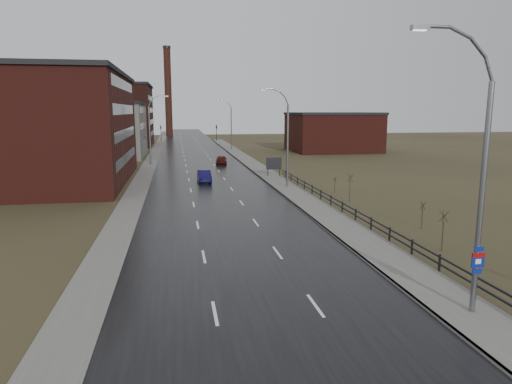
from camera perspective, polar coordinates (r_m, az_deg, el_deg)
name	(u,v)px	position (r m, az deg, el deg)	size (l,w,h in m)	color
ground	(287,357)	(17.68, 3.94, -19.90)	(320.00, 320.00, 0.00)	#2D2819
road	(200,165)	(75.45, -7.00, 3.34)	(14.00, 300.00, 0.06)	black
sidewalk_right	(287,189)	(52.09, 3.96, 0.43)	(3.20, 180.00, 0.18)	#595651
curb_right	(274,189)	(51.75, 2.32, 0.38)	(0.16, 180.00, 0.18)	slate
sidewalk_left	(149,166)	(75.49, -13.24, 3.17)	(2.40, 260.00, 0.12)	#595651
warehouse_near	(32,128)	(62.31, -26.18, 7.18)	(22.44, 28.56, 13.50)	#471914
warehouse_mid	(101,130)	(94.00, -18.77, 7.41)	(16.32, 20.40, 10.50)	slate
warehouse_far	(99,115)	(124.35, -19.05, 9.08)	(26.52, 24.48, 15.50)	#331611
building_right	(332,132)	(102.76, 9.54, 7.43)	(18.36, 16.32, 8.50)	#471914
smokestack	(168,91)	(164.99, -10.93, 12.25)	(2.70, 2.70, 30.70)	#331611
streetlight_main	(476,179)	(20.99, 25.84, 1.50)	(3.91, 0.29, 12.11)	slate
streetlight_right_mid	(285,137)	(52.38, 3.66, 6.82)	(3.36, 0.28, 11.35)	slate
streetlight_left	(151,129)	(77.00, -12.95, 7.63)	(3.36, 0.28, 11.35)	slate
streetlight_right_far	(230,124)	(105.60, -3.27, 8.47)	(3.36, 0.28, 11.35)	slate
guardrail	(359,215)	(36.91, 12.75, -2.85)	(0.10, 53.05, 1.10)	black
shrub_c	(443,229)	(31.39, 22.35, -4.35)	(0.62, 0.66, 2.64)	#382D23
shrub_d	(422,214)	(36.69, 20.07, -2.65)	(0.50, 0.53, 2.11)	#382D23
shrub_e	(350,187)	(45.60, 11.66, 0.62)	(0.65, 0.69, 2.78)	#382D23
shrub_f	(335,184)	(50.55, 9.84, 0.94)	(0.41, 0.43, 1.71)	#382D23
billboard	(274,164)	(61.40, 2.25, 3.51)	(2.10, 0.17, 2.68)	black
traffic_light_left	(161,126)	(134.98, -11.82, 8.11)	(0.58, 2.73, 5.30)	black
traffic_light_right	(216,125)	(135.42, -4.97, 8.29)	(0.58, 2.73, 5.30)	black
car_near	(204,177)	(57.01, -6.49, 1.89)	(1.58, 4.53, 1.49)	#0E0B3B
car_far	(221,160)	(76.32, -4.34, 4.01)	(1.78, 4.43, 1.51)	#4B0E0C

